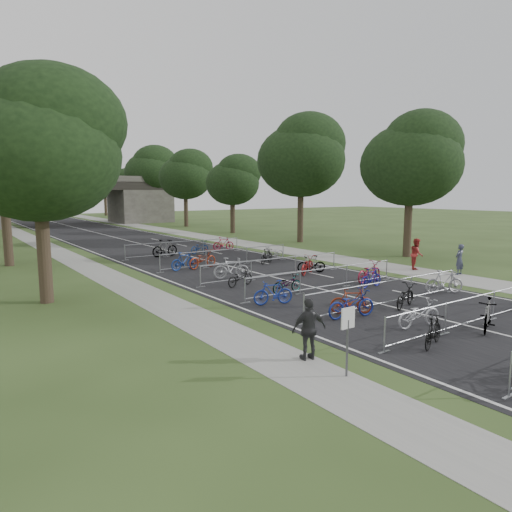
{
  "coord_description": "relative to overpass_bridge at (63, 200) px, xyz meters",
  "views": [
    {
      "loc": [
        -15.12,
        -4.81,
        4.71
      ],
      "look_at": [
        -0.41,
        16.16,
        1.1
      ],
      "focal_mm": 32.0,
      "sensor_mm": 36.0,
      "label": 1
    }
  ],
  "objects": [
    {
      "name": "road",
      "position": [
        0.0,
        -15.0,
        -3.53
      ],
      "size": [
        11.0,
        140.0,
        0.01
      ],
      "primitive_type": "cube",
      "color": "black",
      "rests_on": "ground"
    },
    {
      "name": "sidewalk_right",
      "position": [
        8.0,
        -15.0,
        -3.53
      ],
      "size": [
        3.0,
        140.0,
        0.01
      ],
      "primitive_type": "cube",
      "color": "gray",
      "rests_on": "ground"
    },
    {
      "name": "sidewalk_left",
      "position": [
        -7.5,
        -15.0,
        -3.53
      ],
      "size": [
        2.0,
        140.0,
        0.01
      ],
      "primitive_type": "cube",
      "color": "gray",
      "rests_on": "ground"
    },
    {
      "name": "lane_markings",
      "position": [
        0.0,
        -15.0,
        -3.53
      ],
      "size": [
        0.12,
        140.0,
        0.0
      ],
      "primitive_type": "cube",
      "color": "silver",
      "rests_on": "ground"
    },
    {
      "name": "overpass_bridge",
      "position": [
        0.0,
        0.0,
        0.0
      ],
      "size": [
        31.0,
        8.0,
        7.05
      ],
      "color": "#413E3A",
      "rests_on": "ground"
    },
    {
      "name": "park_sign",
      "position": [
        -6.8,
        -62.0,
        -2.27
      ],
      "size": [
        0.45,
        0.06,
        1.83
      ],
      "color": "#4C4C51",
      "rests_on": "ground"
    },
    {
      "name": "tree_left_0",
      "position": [
        -11.39,
        -49.07,
        2.96
      ],
      "size": [
        6.72,
        6.72,
        10.25
      ],
      "color": "#33261C",
      "rests_on": "ground"
    },
    {
      "name": "tree_right_0",
      "position": [
        13.11,
        -49.07,
        3.39
      ],
      "size": [
        7.17,
        7.17,
        10.93
      ],
      "color": "#33261C",
      "rests_on": "ground"
    },
    {
      "name": "tree_left_1",
      "position": [
        -11.39,
        -37.07,
        3.77
      ],
      "size": [
        7.56,
        7.56,
        11.53
      ],
      "color": "#33261C",
      "rests_on": "ground"
    },
    {
      "name": "tree_right_1",
      "position": [
        13.11,
        -37.07,
        4.37
      ],
      "size": [
        8.18,
        8.18,
        12.47
      ],
      "color": "#33261C",
      "rests_on": "ground"
    },
    {
      "name": "tree_right_2",
      "position": [
        13.11,
        -25.07,
        2.41
      ],
      "size": [
        6.16,
        6.16,
        9.39
      ],
      "color": "#33261C",
      "rests_on": "ground"
    },
    {
      "name": "tree_right_3",
      "position": [
        13.11,
        -13.07,
        3.39
      ],
      "size": [
        7.17,
        7.17,
        10.93
      ],
      "color": "#33261C",
      "rests_on": "ground"
    },
    {
      "name": "tree_right_4",
      "position": [
        13.11,
        -1.07,
        4.37
      ],
      "size": [
        8.18,
        8.18,
        12.47
      ],
      "color": "#33261C",
      "rests_on": "ground"
    },
    {
      "name": "tree_right_5",
      "position": [
        13.11,
        10.93,
        2.41
      ],
      "size": [
        6.16,
        6.16,
        9.39
      ],
      "color": "#33261C",
      "rests_on": "ground"
    },
    {
      "name": "tree_right_6",
      "position": [
        13.11,
        22.93,
        3.39
      ],
      "size": [
        7.17,
        7.17,
        10.93
      ],
      "color": "#33261C",
      "rests_on": "ground"
    },
    {
      "name": "barrier_row_1",
      "position": [
        0.0,
        -61.4,
        -2.99
      ],
      "size": [
        9.7,
        0.08,
        1.1
      ],
      "color": "#94979C",
      "rests_on": "ground"
    },
    {
      "name": "barrier_row_2",
      "position": [
        0.0,
        -57.8,
        -2.99
      ],
      "size": [
        9.7,
        0.08,
        1.1
      ],
      "color": "#94979C",
      "rests_on": "ground"
    },
    {
      "name": "barrier_row_3",
      "position": [
        0.0,
        -54.0,
        -2.99
      ],
      "size": [
        9.7,
        0.08,
        1.1
      ],
      "color": "#94979C",
      "rests_on": "ground"
    },
    {
      "name": "barrier_row_4",
      "position": [
        0.0,
        -50.0,
        -2.99
      ],
      "size": [
        9.7,
        0.08,
        1.1
      ],
      "color": "#94979C",
      "rests_on": "ground"
    },
    {
      "name": "barrier_row_5",
      "position": [
        0.0,
        -45.0,
        -2.99
      ],
      "size": [
        9.7,
        0.08,
        1.1
      ],
      "color": "#94979C",
      "rests_on": "ground"
    },
    {
      "name": "barrier_row_6",
      "position": [
        0.0,
        -39.0,
        -2.99
      ],
      "size": [
        9.7,
        0.08,
        1.1
      ],
      "color": "#94979C",
      "rests_on": "ground"
    },
    {
      "name": "bike_4",
      "position": [
        -2.99,
        -61.93,
        -3.05
      ],
      "size": [
        1.68,
        0.95,
        0.97
      ],
      "primitive_type": "imported",
      "rotation": [
        0.0,
        0.0,
        1.9
      ],
      "color": "black",
      "rests_on": "ground"
    },
    {
      "name": "bike_5",
      "position": [
        -1.6,
        -60.43,
        -3.04
      ],
      "size": [
        1.96,
        0.92,
        0.99
      ],
      "primitive_type": "imported",
      "rotation": [
        0.0,
        0.0,
        1.43
      ],
      "color": "#BABBC2",
      "rests_on": "ground"
    },
    {
      "name": "bike_6",
      "position": [
        -0.07,
        -62.04,
        -2.97
      ],
      "size": [
        1.92,
        1.22,
        1.12
      ],
      "primitive_type": "imported",
      "rotation": [
        0.0,
        0.0,
        5.12
      ],
      "color": "#94979C",
      "rests_on": "ground"
    },
    {
      "name": "bike_8",
      "position": [
        -2.63,
        -58.23,
        -3.0
      ],
      "size": [
        2.13,
        1.06,
        1.07
      ],
      "primitive_type": "imported",
      "rotation": [
        0.0,
        0.0,
        1.39
      ],
      "color": "navy",
      "rests_on": "ground"
    },
    {
      "name": "bike_9",
      "position": [
        -2.18,
        -57.83,
        -3.03
      ],
      "size": [
        1.68,
        1.3,
        1.01
      ],
      "primitive_type": "imported",
      "rotation": [
        0.0,
        0.0,
        1.01
      ],
      "color": "maroon",
      "rests_on": "ground"
    },
    {
      "name": "bike_10",
      "position": [
        0.32,
        -58.41,
        -3.05
      ],
      "size": [
        1.93,
        1.17,
        0.96
      ],
      "primitive_type": "imported",
      "rotation": [
        0.0,
        0.0,
        1.89
      ],
      "color": "black",
      "rests_on": "ground"
    },
    {
      "name": "bike_11",
      "position": [
        4.0,
        -57.81,
        -2.97
      ],
      "size": [
        1.9,
        1.32,
        1.12
      ],
      "primitive_type": "imported",
      "rotation": [
        0.0,
        0.0,
        1.1
      ],
      "color": "#94939A",
      "rests_on": "ground"
    },
    {
      "name": "bike_12",
      "position": [
        -3.81,
        -54.93,
        -3.01
      ],
      "size": [
        1.8,
        0.97,
        1.04
      ],
      "primitive_type": "imported",
      "rotation": [
        0.0,
        0.0,
        4.42
      ],
      "color": "navy",
      "rests_on": "ground"
    },
    {
      "name": "bike_13",
      "position": [
        -1.91,
        -53.5,
        -3.1
      ],
      "size": [
        1.68,
        0.6,
        0.88
      ],
      "primitive_type": "imported",
      "rotation": [
        0.0,
        0.0,
        1.58
      ],
      "color": "#94979C",
      "rests_on": "ground"
    },
    {
      "name": "bike_14",
      "position": [
        2.26,
        -54.95,
        -3.05
      ],
      "size": [
        1.65,
        0.59,
        0.97
      ],
      "primitive_type": "imported",
      "rotation": [
        0.0,
        0.0,
        1.66
      ],
      "color": "navy",
      "rests_on": "ground"
    },
    {
      "name": "bike_15",
      "position": [
        3.26,
        -53.94,
        -2.99
      ],
      "size": [
        2.18,
        1.08,
        1.09
      ],
      "primitive_type": "imported",
      "rotation": [
        0.0,
        0.0,
        1.75
      ],
      "color": "maroon",
      "rests_on": "ground"
    },
    {
      "name": "bike_16",
      "position": [
        -2.86,
        -50.94,
        -3.08
      ],
      "size": [
        1.82,
        1.0,
        0.91
      ],
      "primitive_type": "imported",
      "rotation": [
        0.0,
        0.0,
        1.81
      ],
      "color": "black",
      "rests_on": "ground"
    },
    {
      "name": "bike_17",
      "position": [
        -2.2,
        -49.06,
        -2.94
      ],
      "size": [
        2.02,
        1.27,
        1.18
      ],
      "primitive_type": "imported",
      "rotation": [
        0.0,
        0.0,
        1.18
      ],
      "color": "#98999F",
      "rests_on": "ground"
    },
    {
      "name": "bike_18",
      "position": [
        2.16,
        -50.3,
        -3.01
      ],
      "size": [
        2.08,
        1.64,
        1.06
      ],
      "primitive_type": "imported",
      "rotation": [
        0.0,
        0.0,
        2.12
      ],
      "color": "maroon",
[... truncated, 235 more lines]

